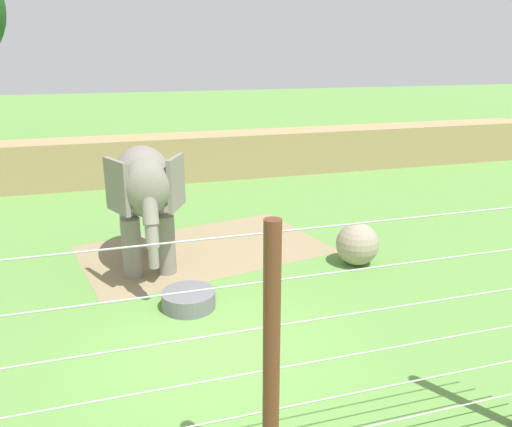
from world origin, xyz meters
TOP-DOWN VIEW (x-y plane):
  - ground_plane at (0.00, 0.00)m, footprint 120.00×120.00m
  - dirt_patch at (0.75, 4.68)m, footprint 6.80×4.92m
  - embankment_wall at (0.00, 12.75)m, footprint 36.00×1.80m
  - elephant at (-0.75, 3.91)m, footprint 1.69×4.01m
  - enrichment_ball at (4.18, 2.64)m, footprint 1.05×1.05m
  - cable_fence at (-0.01, -3.28)m, footprint 8.31×0.19m
  - water_tub at (-0.18, 1.60)m, footprint 1.10×1.10m

SIDE VIEW (x-z plane):
  - ground_plane at x=0.00m, z-range 0.00..0.00m
  - dirt_patch at x=0.75m, z-range 0.00..0.01m
  - water_tub at x=-0.18m, z-range 0.01..0.36m
  - enrichment_ball at x=4.18m, z-range 0.00..1.05m
  - embankment_wall at x=0.00m, z-range 0.00..1.78m
  - cable_fence at x=-0.01m, z-range 0.01..3.45m
  - elephant at x=-0.75m, z-range 0.48..3.46m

